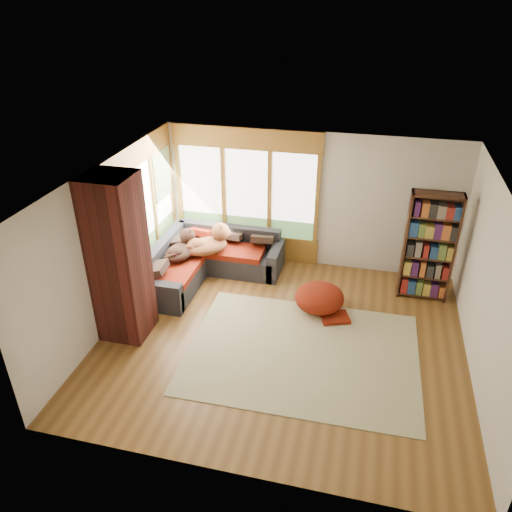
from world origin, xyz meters
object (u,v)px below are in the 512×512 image
at_px(bookshelf, 429,247).
at_px(dog_brindle, 182,244).
at_px(brick_chimney, 119,259).
at_px(area_rug, 303,352).
at_px(dog_tan, 209,239).
at_px(pouf, 319,297).
at_px(sectional_sofa, 198,256).

xyz_separation_m(bookshelf, dog_brindle, (-4.24, -0.47, -0.23)).
distance_m(brick_chimney, bookshelf, 5.02).
bearing_deg(area_rug, dog_tan, 138.42).
distance_m(area_rug, pouf, 1.22).
bearing_deg(dog_brindle, area_rug, -109.14).
relative_size(bookshelf, dog_tan, 2.02).
relative_size(sectional_sofa, pouf, 2.66).
bearing_deg(bookshelf, dog_brindle, -173.64).
relative_size(area_rug, dog_tan, 3.54).
relative_size(sectional_sofa, bookshelf, 1.13).
relative_size(brick_chimney, bookshelf, 1.34).
bearing_deg(sectional_sofa, pouf, -17.80).
relative_size(dog_tan, dog_brindle, 1.18).
bearing_deg(dog_tan, pouf, -55.23).
bearing_deg(area_rug, bookshelf, 48.67).
relative_size(brick_chimney, dog_tan, 2.71).
bearing_deg(sectional_sofa, dog_tan, -26.30).
height_order(brick_chimney, bookshelf, brick_chimney).
bearing_deg(sectional_sofa, dog_brindle, -110.45).
bearing_deg(bookshelf, brick_chimney, -154.97).
distance_m(pouf, dog_brindle, 2.62).
distance_m(area_rug, dog_tan, 2.83).
bearing_deg(brick_chimney, bookshelf, 25.03).
xyz_separation_m(dog_tan, dog_brindle, (-0.43, -0.26, -0.03)).
height_order(sectional_sofa, bookshelf, bookshelf).
bearing_deg(area_rug, dog_brindle, 147.96).
height_order(bookshelf, dog_tan, bookshelf).
height_order(sectional_sofa, pouf, sectional_sofa).
height_order(area_rug, dog_tan, dog_tan).
height_order(sectional_sofa, dog_brindle, dog_brindle).
xyz_separation_m(bookshelf, pouf, (-1.69, -0.82, -0.73)).
bearing_deg(dog_brindle, pouf, -84.81).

